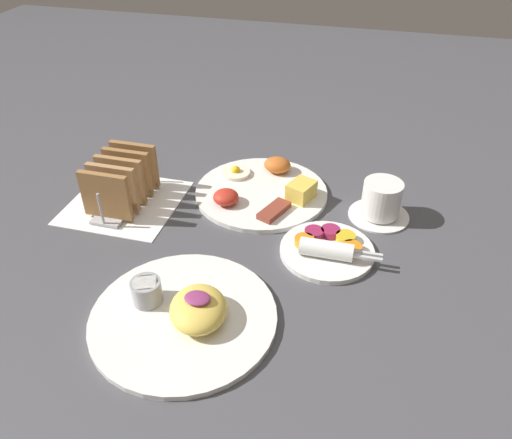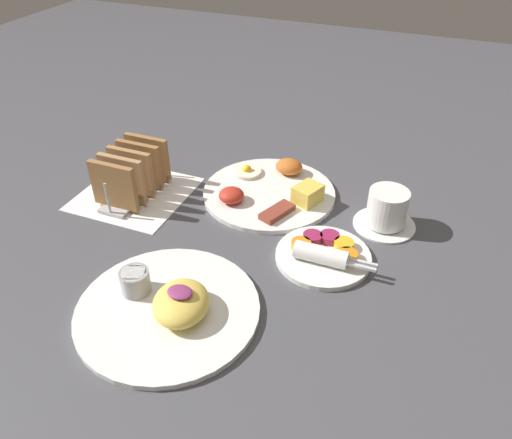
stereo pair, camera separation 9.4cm
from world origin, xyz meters
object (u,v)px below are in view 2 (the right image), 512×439
Objects in this scene: plate_foreground at (169,305)px; toast_rack at (132,173)px; coffee_cup at (387,210)px; plate_condiments at (324,254)px; plate_breakfast at (271,190)px.

toast_rack is (-0.24, 0.27, 0.04)m from plate_foreground.
plate_foreground is 2.42× the size of coffee_cup.
plate_condiments is at bearing -120.50° from coffee_cup.
toast_rack reaches higher than coffee_cup.
plate_breakfast is 2.33× the size of coffee_cup.
coffee_cup is (0.08, 0.14, 0.02)m from plate_condiments.
plate_foreground is 0.45m from coffee_cup.
plate_foreground is (-0.19, -0.22, 0.00)m from plate_condiments.
plate_breakfast is 0.29m from toast_rack.
coffee_cup is at bearing -4.80° from plate_breakfast.
plate_condiments is 1.01× the size of toast_rack.
toast_rack is at bearing -170.48° from coffee_cup.
toast_rack reaches higher than plate_foreground.
plate_breakfast is at bearing 134.93° from plate_condiments.
plate_condiments is 0.43m from toast_rack.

